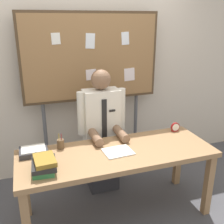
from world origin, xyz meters
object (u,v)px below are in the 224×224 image
object	(u,v)px
bulletin_board	(92,60)
pen_holder	(61,144)
desk_clock	(175,127)
open_notebook	(118,152)
paper_tray	(34,151)
desk	(117,159)
book_stack	(44,165)
person	(102,136)

from	to	relation	value
bulletin_board	pen_holder	xyz separation A→B (m)	(-0.51, -0.66, -0.71)
desk_clock	open_notebook	bearing A→B (deg)	-161.40
desk_clock	pen_holder	bearing A→B (deg)	-179.63
paper_tray	desk	bearing A→B (deg)	-15.11
desk	desk_clock	xyz separation A→B (m)	(0.79, 0.25, 0.13)
bulletin_board	book_stack	world-z (taller)	bulletin_board
bulletin_board	paper_tray	world-z (taller)	bulletin_board
book_stack	open_notebook	bearing A→B (deg)	9.52
desk	book_stack	size ratio (longest dim) A/B	6.79
book_stack	pen_holder	size ratio (longest dim) A/B	1.74
person	desk_clock	distance (m)	0.84
desk_clock	person	bearing A→B (deg)	160.61
desk	open_notebook	distance (m)	0.10
desk	paper_tray	world-z (taller)	paper_tray
desk	pen_holder	size ratio (longest dim) A/B	11.84
desk	paper_tray	distance (m)	0.80
desk	book_stack	bearing A→B (deg)	-168.92
bulletin_board	pen_holder	bearing A→B (deg)	-127.45
bulletin_board	open_notebook	world-z (taller)	bulletin_board
bulletin_board	desk_clock	size ratio (longest dim) A/B	19.66
desk	paper_tray	xyz separation A→B (m)	(-0.77, 0.21, 0.12)
person	pen_holder	distance (m)	0.59
book_stack	desk	bearing A→B (deg)	11.08
person	pen_holder	xyz separation A→B (m)	(-0.51, -0.29, 0.11)
desk	book_stack	world-z (taller)	book_stack
paper_tray	desk_clock	bearing A→B (deg)	1.42
open_notebook	desk_clock	xyz separation A→B (m)	(0.79, 0.27, 0.04)
desk_clock	paper_tray	xyz separation A→B (m)	(-1.55, -0.04, -0.02)
person	book_stack	bearing A→B (deg)	-136.64
book_stack	paper_tray	xyz separation A→B (m)	(-0.07, 0.34, -0.03)
bulletin_board	paper_tray	xyz separation A→B (m)	(-0.77, -0.69, -0.73)
book_stack	pen_holder	bearing A→B (deg)	62.97
desk	paper_tray	size ratio (longest dim) A/B	7.29
desk	book_stack	xyz separation A→B (m)	(-0.70, -0.14, 0.15)
bulletin_board	person	bearing A→B (deg)	-90.04
pen_holder	paper_tray	world-z (taller)	pen_holder
person	open_notebook	world-z (taller)	person
desk_clock	pen_holder	world-z (taller)	pen_holder
open_notebook	desk_clock	world-z (taller)	desk_clock
open_notebook	desk	bearing A→B (deg)	83.23
desk_clock	pen_holder	distance (m)	1.29
person	open_notebook	distance (m)	0.55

